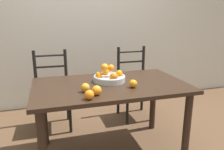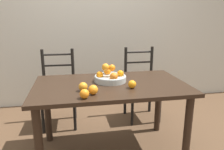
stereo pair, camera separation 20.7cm
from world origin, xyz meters
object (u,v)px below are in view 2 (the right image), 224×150
(orange_loose_0, at_px, (93,90))
(orange_loose_3, at_px, (83,87))
(chair_right, at_px, (141,85))
(orange_loose_1, at_px, (84,94))
(orange_loose_2, at_px, (132,84))
(chair_left, at_px, (59,90))
(fruit_bowl, at_px, (110,77))

(orange_loose_0, relative_size, orange_loose_3, 1.04)
(orange_loose_0, height_order, chair_right, chair_right)
(orange_loose_3, bearing_deg, orange_loose_1, -89.91)
(orange_loose_2, relative_size, chair_left, 0.08)
(orange_loose_3, height_order, chair_left, chair_left)
(chair_left, xyz_separation_m, chair_right, (1.11, -0.00, 0.00))
(orange_loose_0, height_order, orange_loose_1, orange_loose_0)
(orange_loose_2, height_order, orange_loose_3, orange_loose_3)
(orange_loose_0, height_order, chair_left, chair_left)
(chair_left, bearing_deg, orange_loose_1, -75.23)
(fruit_bowl, xyz_separation_m, chair_left, (-0.55, 0.67, -0.33))
(orange_loose_1, distance_m, orange_loose_2, 0.47)
(orange_loose_0, xyz_separation_m, chair_right, (0.76, 1.02, -0.32))
(orange_loose_0, height_order, orange_loose_2, orange_loose_0)
(chair_left, bearing_deg, orange_loose_0, -70.24)
(fruit_bowl, distance_m, chair_left, 0.93)
(fruit_bowl, relative_size, orange_loose_2, 4.31)
(fruit_bowl, height_order, orange_loose_2, fruit_bowl)
(orange_loose_0, height_order, orange_loose_3, orange_loose_0)
(orange_loose_3, relative_size, chair_left, 0.08)
(orange_loose_2, bearing_deg, chair_right, 66.69)
(chair_right, bearing_deg, orange_loose_3, -133.62)
(fruit_bowl, height_order, orange_loose_1, fruit_bowl)
(orange_loose_0, bearing_deg, chair_left, 108.81)
(orange_loose_1, distance_m, chair_right, 1.42)
(orange_loose_1, xyz_separation_m, chair_left, (-0.27, 1.10, -0.32))
(orange_loose_2, relative_size, chair_right, 0.08)
(orange_loose_0, distance_m, chair_right, 1.31)
(fruit_bowl, height_order, chair_right, chair_right)
(orange_loose_1, bearing_deg, orange_loose_3, 90.09)
(orange_loose_1, distance_m, orange_loose_3, 0.18)
(orange_loose_2, distance_m, orange_loose_3, 0.44)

